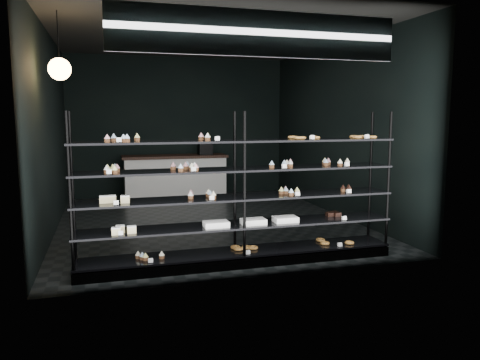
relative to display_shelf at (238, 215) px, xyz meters
The scene contains 5 objects.
room 2.64m from the display_shelf, 87.32° to the left, with size 5.01×6.01×3.20m.
display_shelf is the anchor object (origin of this frame).
signage 2.18m from the display_shelf, 76.50° to the right, with size 3.30×0.05×0.50m.
pendant_lamp 2.95m from the display_shelf, 153.90° to the left, with size 0.28×0.28×0.87m.
service_counter 4.95m from the display_shelf, 90.66° to the left, with size 2.32×0.65×1.23m.
Camera 1 is at (-1.67, -7.96, 1.86)m, focal length 35.00 mm.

